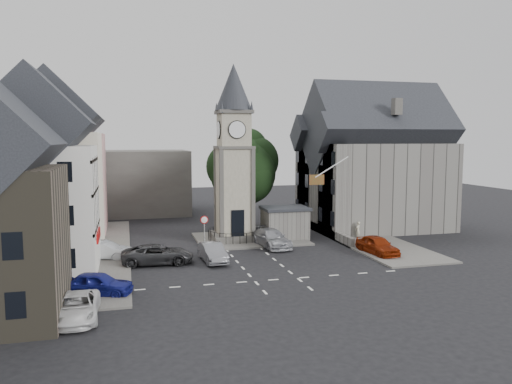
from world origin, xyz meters
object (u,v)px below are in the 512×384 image
object	(u,v)px
car_west_blue	(98,284)
pedestrian	(358,230)
clock_tower	(234,154)
stone_shelter	(285,223)
car_east_red	(377,245)

from	to	relation	value
car_west_blue	pedestrian	distance (m)	25.80
clock_tower	pedestrian	size ratio (longest dim) A/B	9.66
stone_shelter	pedestrian	distance (m)	6.98
clock_tower	car_east_red	size ratio (longest dim) A/B	3.58
clock_tower	car_east_red	bearing A→B (deg)	-39.70
car_west_blue	clock_tower	bearing A→B (deg)	-21.98
clock_tower	car_west_blue	world-z (taller)	clock_tower
pedestrian	car_west_blue	bearing A→B (deg)	-12.28
car_west_blue	car_east_red	xyz separation A→B (m)	(21.72, 5.51, 0.05)
pedestrian	clock_tower	bearing A→B (deg)	-50.54
stone_shelter	car_east_red	bearing A→B (deg)	-55.85
car_west_blue	car_east_red	bearing A→B (deg)	-58.33
clock_tower	stone_shelter	bearing A→B (deg)	-5.84
car_east_red	pedestrian	xyz separation A→B (m)	(1.28, 6.18, 0.07)
clock_tower	car_east_red	xyz separation A→B (m)	(10.22, -8.48, -7.35)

